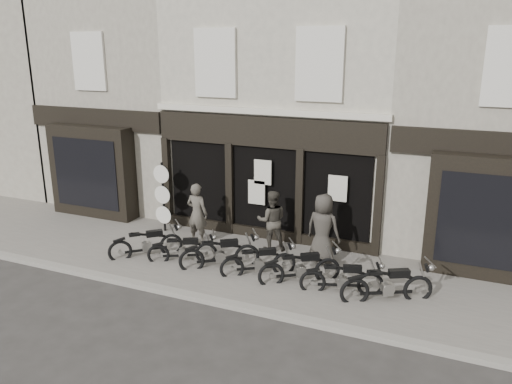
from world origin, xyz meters
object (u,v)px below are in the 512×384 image
at_px(motorcycle_4, 301,270).
at_px(advert_sign_post, 163,200).
at_px(motorcycle_0, 147,246).
at_px(motorcycle_3, 259,264).
at_px(motorcycle_1, 183,252).
at_px(motorcycle_6, 388,288).
at_px(man_centre, 272,220).
at_px(man_left, 197,214).
at_px(man_right, 323,229).
at_px(motorcycle_2, 221,256).
at_px(motorcycle_5, 343,281).

bearing_deg(motorcycle_4, advert_sign_post, 127.22).
distance_m(motorcycle_0, motorcycle_3, 3.42).
height_order(motorcycle_1, motorcycle_6, motorcycle_6).
relative_size(motorcycle_1, man_centre, 0.99).
relative_size(motorcycle_0, motorcycle_1, 0.95).
height_order(motorcycle_1, man_left, man_left).
relative_size(motorcycle_3, man_right, 0.91).
xyz_separation_m(man_left, man_centre, (2.25, 0.40, -0.04)).
height_order(motorcycle_1, man_right, man_right).
bearing_deg(man_left, motorcycle_0, 61.34).
bearing_deg(motorcycle_0, motorcycle_2, -40.26).
relative_size(motorcycle_4, man_left, 1.01).
distance_m(motorcycle_0, advert_sign_post, 2.12).
xyz_separation_m(motorcycle_1, man_right, (3.58, 1.42, 0.73)).
bearing_deg(advert_sign_post, man_right, -1.87).
bearing_deg(motorcycle_3, man_right, 11.79).
bearing_deg(man_left, man_centre, -166.95).
distance_m(motorcycle_2, man_centre, 1.96).
height_order(motorcycle_6, man_left, man_left).
height_order(motorcycle_2, motorcycle_5, motorcycle_2).
bearing_deg(motorcycle_1, man_left, 74.12).
bearing_deg(motorcycle_2, motorcycle_6, -36.38).
distance_m(motorcycle_1, motorcycle_4, 3.41).
xyz_separation_m(motorcycle_0, motorcycle_4, (4.56, 0.15, 0.01)).
relative_size(motorcycle_2, man_left, 1.03).
relative_size(motorcycle_3, advert_sign_post, 0.75).
xyz_separation_m(motorcycle_0, motorcycle_5, (5.67, 0.02, -0.02)).
xyz_separation_m(motorcycle_1, motorcycle_3, (2.27, 0.06, 0.02)).
bearing_deg(motorcycle_5, motorcycle_3, 158.32).
bearing_deg(motorcycle_4, motorcycle_0, 147.45).
bearing_deg(motorcycle_2, motorcycle_1, 147.77).
height_order(motorcycle_4, motorcycle_5, motorcycle_4).
bearing_deg(motorcycle_1, motorcycle_2, -25.58).
height_order(motorcycle_4, man_left, man_left).
relative_size(motorcycle_6, advert_sign_post, 0.86).
distance_m(motorcycle_0, motorcycle_6, 6.75).
height_order(man_left, man_right, man_right).
xyz_separation_m(motorcycle_0, man_centre, (3.11, 1.81, 0.61)).
bearing_deg(man_left, motorcycle_3, 156.50).
xyz_separation_m(motorcycle_3, advert_sign_post, (-4.06, 1.73, 0.77)).
bearing_deg(man_right, motorcycle_1, 30.66).
bearing_deg(man_right, motorcycle_0, 26.72).
relative_size(motorcycle_0, motorcycle_6, 0.83).
distance_m(motorcycle_2, motorcycle_5, 3.38).
bearing_deg(motorcycle_1, motorcycle_5, -28.92).
height_order(motorcycle_6, man_right, man_right).
xyz_separation_m(motorcycle_2, motorcycle_6, (4.46, -0.13, 0.01)).
height_order(motorcycle_4, advert_sign_post, advert_sign_post).
height_order(motorcycle_2, man_left, man_left).
bearing_deg(motorcycle_6, man_left, 138.14).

